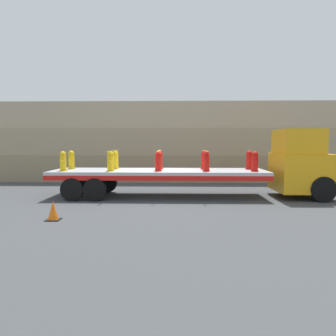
% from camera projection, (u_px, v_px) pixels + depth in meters
% --- Properties ---
extents(ground_plane, '(120.00, 120.00, 0.00)m').
position_uv_depth(ground_plane, '(159.00, 197.00, 14.56)').
color(ground_plane, '#3F4244').
extents(rock_cliff, '(60.00, 3.30, 4.87)m').
position_uv_depth(rock_cliff, '(165.00, 142.00, 20.97)').
color(rock_cliff, gray).
rests_on(rock_cliff, ground_plane).
extents(truck_cab, '(2.34, 2.59, 2.97)m').
position_uv_depth(truck_cab, '(303.00, 164.00, 14.28)').
color(truck_cab, orange).
rests_on(truck_cab, ground_plane).
extents(flatbed_trailer, '(9.36, 2.61, 1.19)m').
position_uv_depth(flatbed_trailer, '(143.00, 175.00, 14.51)').
color(flatbed_trailer, '#B2B2B7').
rests_on(flatbed_trailer, ground_plane).
extents(fire_hydrant_yellow_near_0, '(0.34, 0.58, 0.84)m').
position_uv_depth(fire_hydrant_yellow_near_0, '(63.00, 161.00, 14.00)').
color(fire_hydrant_yellow_near_0, gold).
rests_on(fire_hydrant_yellow_near_0, flatbed_trailer).
extents(fire_hydrant_yellow_far_0, '(0.34, 0.58, 0.84)m').
position_uv_depth(fire_hydrant_yellow_far_0, '(71.00, 160.00, 15.10)').
color(fire_hydrant_yellow_far_0, gold).
rests_on(fire_hydrant_yellow_far_0, flatbed_trailer).
extents(fire_hydrant_yellow_near_1, '(0.34, 0.58, 0.84)m').
position_uv_depth(fire_hydrant_yellow_near_1, '(111.00, 161.00, 13.94)').
color(fire_hydrant_yellow_near_1, gold).
rests_on(fire_hydrant_yellow_near_1, flatbed_trailer).
extents(fire_hydrant_yellow_far_1, '(0.34, 0.58, 0.84)m').
position_uv_depth(fire_hydrant_yellow_far_1, '(115.00, 160.00, 15.04)').
color(fire_hydrant_yellow_far_1, gold).
rests_on(fire_hydrant_yellow_far_1, flatbed_trailer).
extents(fire_hydrant_red_near_2, '(0.34, 0.58, 0.84)m').
position_uv_depth(fire_hydrant_red_near_2, '(158.00, 161.00, 13.89)').
color(fire_hydrant_red_near_2, red).
rests_on(fire_hydrant_red_near_2, flatbed_trailer).
extents(fire_hydrant_red_far_2, '(0.34, 0.58, 0.84)m').
position_uv_depth(fire_hydrant_red_far_2, '(160.00, 160.00, 14.99)').
color(fire_hydrant_red_far_2, red).
rests_on(fire_hydrant_red_far_2, flatbed_trailer).
extents(fire_hydrant_red_near_3, '(0.34, 0.58, 0.84)m').
position_uv_depth(fire_hydrant_red_near_3, '(206.00, 162.00, 13.83)').
color(fire_hydrant_red_near_3, red).
rests_on(fire_hydrant_red_near_3, flatbed_trailer).
extents(fire_hydrant_red_far_3, '(0.34, 0.58, 0.84)m').
position_uv_depth(fire_hydrant_red_far_3, '(204.00, 160.00, 14.93)').
color(fire_hydrant_red_far_3, red).
rests_on(fire_hydrant_red_far_3, flatbed_trailer).
extents(fire_hydrant_red_near_4, '(0.34, 0.58, 0.84)m').
position_uv_depth(fire_hydrant_red_near_4, '(255.00, 162.00, 13.78)').
color(fire_hydrant_red_near_4, red).
rests_on(fire_hydrant_red_near_4, flatbed_trailer).
extents(fire_hydrant_red_far_4, '(0.34, 0.58, 0.84)m').
position_uv_depth(fire_hydrant_red_far_4, '(249.00, 160.00, 14.88)').
color(fire_hydrant_red_far_4, red).
rests_on(fire_hydrant_red_far_4, flatbed_trailer).
extents(cargo_strap_rear, '(0.05, 2.71, 0.01)m').
position_uv_depth(cargo_strap_rear, '(113.00, 151.00, 14.46)').
color(cargo_strap_rear, yellow).
rests_on(cargo_strap_rear, fire_hydrant_yellow_near_1).
extents(cargo_strap_middle, '(0.05, 2.71, 0.01)m').
position_uv_depth(cargo_strap_middle, '(159.00, 151.00, 14.40)').
color(cargo_strap_middle, yellow).
rests_on(cargo_strap_middle, fire_hydrant_red_near_2).
extents(cargo_strap_front, '(0.05, 2.71, 0.01)m').
position_uv_depth(cargo_strap_front, '(205.00, 151.00, 14.35)').
color(cargo_strap_front, yellow).
rests_on(cargo_strap_front, fire_hydrant_red_near_3).
extents(traffic_cone, '(0.42, 0.42, 0.59)m').
position_uv_depth(traffic_cone, '(53.00, 211.00, 10.13)').
color(traffic_cone, black).
rests_on(traffic_cone, ground_plane).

